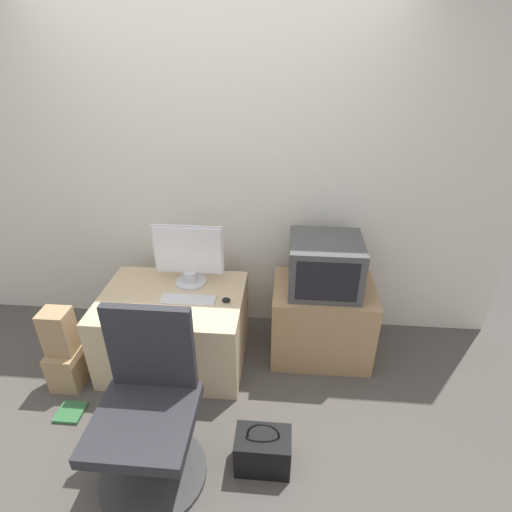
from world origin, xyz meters
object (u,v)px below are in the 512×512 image
(cardboard_box_lower, at_px, (69,366))
(handbag, at_px, (263,450))
(crt_tv, at_px, (325,265))
(mouse, at_px, (226,300))
(book, at_px, (71,412))
(main_monitor, at_px, (189,256))
(keyboard, at_px, (188,300))
(office_chair, at_px, (148,415))

(cardboard_box_lower, xyz_separation_m, handbag, (1.41, -0.52, -0.02))
(crt_tv, distance_m, handbag, 1.24)
(mouse, xyz_separation_m, book, (-0.97, -0.53, -0.58))
(main_monitor, bearing_deg, mouse, -36.98)
(mouse, bearing_deg, keyboard, -179.43)
(handbag, bearing_deg, book, 169.19)
(main_monitor, height_order, crt_tv, main_monitor)
(cardboard_box_lower, relative_size, handbag, 0.84)
(keyboard, xyz_separation_m, crt_tv, (0.93, 0.22, 0.20))
(crt_tv, bearing_deg, office_chair, -132.69)
(mouse, bearing_deg, cardboard_box_lower, -166.90)
(main_monitor, bearing_deg, keyboard, -82.31)
(crt_tv, relative_size, book, 2.96)
(crt_tv, bearing_deg, main_monitor, 179.67)
(mouse, relative_size, cardboard_box_lower, 0.20)
(crt_tv, relative_size, handbag, 1.43)
(main_monitor, relative_size, crt_tv, 1.02)
(keyboard, relative_size, office_chair, 0.38)
(keyboard, relative_size, mouse, 6.54)
(mouse, bearing_deg, crt_tv, 18.04)
(main_monitor, distance_m, office_chair, 1.12)
(mouse, distance_m, office_chair, 0.90)
(handbag, bearing_deg, office_chair, -175.13)
(crt_tv, bearing_deg, book, -155.45)
(keyboard, bearing_deg, handbag, -53.36)
(book, bearing_deg, main_monitor, 48.14)
(cardboard_box_lower, xyz_separation_m, book, (0.12, -0.28, -0.13))
(main_monitor, relative_size, mouse, 8.71)
(mouse, xyz_separation_m, office_chair, (-0.30, -0.83, -0.18))
(handbag, bearing_deg, cardboard_box_lower, 159.58)
(keyboard, height_order, cardboard_box_lower, keyboard)
(mouse, relative_size, crt_tv, 0.12)
(main_monitor, bearing_deg, cardboard_box_lower, -149.08)
(keyboard, height_order, book, keyboard)
(cardboard_box_lower, bearing_deg, office_chair, -35.80)
(keyboard, distance_m, cardboard_box_lower, 0.97)
(office_chair, xyz_separation_m, book, (-0.68, 0.30, -0.41))
(main_monitor, bearing_deg, handbag, -58.77)
(cardboard_box_lower, relative_size, book, 1.74)
(mouse, relative_size, book, 0.35)
(cardboard_box_lower, bearing_deg, mouse, 13.10)
(main_monitor, height_order, mouse, main_monitor)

